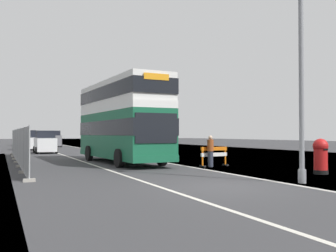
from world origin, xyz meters
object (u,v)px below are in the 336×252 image
(roadworks_barrier, at_px, (214,154))
(car_far_side, at_px, (22,139))
(red_pillar_postbox, at_px, (321,155))
(pedestrian_at_kerb, at_px, (210,151))
(car_oncoming_near, at_px, (45,143))
(car_receding_mid, at_px, (28,141))
(lamppost_foreground, at_px, (301,78))
(car_receding_far, at_px, (53,139))
(double_decker_bus, at_px, (121,120))

(roadworks_barrier, bearing_deg, car_far_side, 99.78)
(red_pillar_postbox, bearing_deg, pedestrian_at_kerb, 117.42)
(red_pillar_postbox, height_order, roadworks_barrier, red_pillar_postbox)
(red_pillar_postbox, xyz_separation_m, roadworks_barrier, (-2.27, 5.41, -0.19))
(car_oncoming_near, xyz_separation_m, car_receding_mid, (-0.97, 8.27, 0.04))
(pedestrian_at_kerb, bearing_deg, red_pillar_postbox, -62.58)
(red_pillar_postbox, bearing_deg, car_far_side, 101.25)
(lamppost_foreground, distance_m, car_receding_far, 44.43)
(red_pillar_postbox, distance_m, car_receding_mid, 34.23)
(lamppost_foreground, bearing_deg, car_far_side, 97.56)
(red_pillar_postbox, relative_size, car_oncoming_near, 0.40)
(roadworks_barrier, bearing_deg, red_pillar_postbox, -67.26)
(car_receding_mid, xyz_separation_m, pedestrian_at_kerb, (7.51, -27.56, -0.17))
(car_receding_mid, height_order, car_receding_far, car_receding_far)
(double_decker_bus, relative_size, car_receding_mid, 2.50)
(lamppost_foreground, distance_m, roadworks_barrier, 8.21)
(double_decker_bus, height_order, car_oncoming_near, double_decker_bus)
(red_pillar_postbox, height_order, car_oncoming_near, car_oncoming_near)
(pedestrian_at_kerb, bearing_deg, lamppost_foreground, -93.03)
(car_receding_mid, distance_m, car_receding_far, 10.15)
(roadworks_barrier, height_order, car_receding_mid, car_receding_mid)
(double_decker_bus, xyz_separation_m, pedestrian_at_kerb, (3.53, -4.85, -1.80))
(car_receding_mid, distance_m, pedestrian_at_kerb, 28.56)
(roadworks_barrier, bearing_deg, pedestrian_at_kerb, -143.90)
(lamppost_foreground, height_order, car_oncoming_near, lamppost_foreground)
(car_receding_mid, bearing_deg, car_far_side, 89.41)
(car_receding_far, height_order, pedestrian_at_kerb, car_receding_far)
(double_decker_bus, bearing_deg, red_pillar_postbox, -58.18)
(car_receding_mid, bearing_deg, double_decker_bus, -80.05)
(lamppost_foreground, distance_m, car_oncoming_near, 27.40)
(lamppost_foreground, distance_m, pedestrian_at_kerb, 7.84)
(double_decker_bus, distance_m, car_far_side, 40.46)
(pedestrian_at_kerb, bearing_deg, car_far_side, 99.23)
(red_pillar_postbox, xyz_separation_m, car_far_side, (-9.99, 50.23, 0.11))
(double_decker_bus, relative_size, roadworks_barrier, 5.92)
(roadworks_barrier, bearing_deg, car_oncoming_near, 110.06)
(double_decker_bus, relative_size, lamppost_foreground, 1.30)
(lamppost_foreground, relative_size, car_oncoming_near, 2.03)
(lamppost_foreground, height_order, car_receding_mid, lamppost_foreground)
(roadworks_barrier, bearing_deg, car_receding_mid, 106.16)
(lamppost_foreground, height_order, pedestrian_at_kerb, lamppost_foreground)
(roadworks_barrier, xyz_separation_m, car_receding_mid, (-7.90, 27.27, 0.35))
(roadworks_barrier, xyz_separation_m, pedestrian_at_kerb, (-0.39, -0.29, 0.19))
(pedestrian_at_kerb, bearing_deg, car_receding_mid, 105.25)
(lamppost_foreground, relative_size, car_receding_far, 2.07)
(double_decker_bus, xyz_separation_m, car_receding_far, (-0.16, 32.11, -1.59))
(car_far_side, bearing_deg, red_pillar_postbox, -78.75)
(double_decker_bus, height_order, pedestrian_at_kerb, double_decker_bus)
(car_receding_far, bearing_deg, car_oncoming_near, -99.20)
(roadworks_barrier, height_order, pedestrian_at_kerb, pedestrian_at_kerb)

